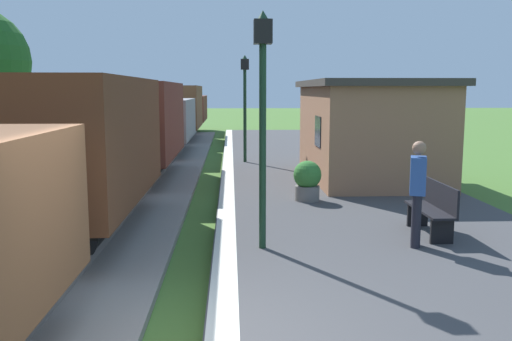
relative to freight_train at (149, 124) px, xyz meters
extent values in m
cube|color=brown|center=(0.00, -9.77, 0.33)|extent=(2.50, 5.60, 2.20)
cube|color=black|center=(0.00, -9.77, -0.62)|extent=(2.10, 5.15, 0.50)
cylinder|color=black|center=(0.00, -7.97, -0.87)|extent=(1.56, 0.84, 0.84)
cylinder|color=black|center=(0.00, -11.56, -0.87)|extent=(1.56, 0.84, 0.84)
cylinder|color=black|center=(0.00, -6.82, -0.62)|extent=(0.20, 0.30, 0.20)
cylinder|color=black|center=(0.00, -12.72, -0.62)|extent=(0.20, 0.30, 0.20)
cube|color=brown|center=(0.00, -3.17, 0.33)|extent=(2.50, 5.60, 2.20)
cube|color=black|center=(0.00, -3.17, -0.62)|extent=(2.10, 5.15, 0.50)
cylinder|color=black|center=(0.00, -1.37, -0.87)|extent=(1.56, 0.84, 0.84)
cylinder|color=black|center=(0.00, -4.96, -0.87)|extent=(1.56, 0.84, 0.84)
cylinder|color=black|center=(0.00, -0.22, -0.62)|extent=(0.20, 0.30, 0.20)
cylinder|color=black|center=(0.00, -6.12, -0.62)|extent=(0.20, 0.30, 0.20)
cube|color=gray|center=(0.00, 3.43, 0.03)|extent=(2.50, 5.60, 1.60)
cube|color=black|center=(0.00, 3.43, -0.62)|extent=(2.10, 5.15, 0.50)
cylinder|color=black|center=(0.00, 5.23, -0.87)|extent=(1.56, 0.84, 0.84)
cylinder|color=black|center=(0.00, 1.64, -0.87)|extent=(1.56, 0.84, 0.84)
cylinder|color=black|center=(0.00, 6.38, -0.62)|extent=(0.20, 0.30, 0.20)
cylinder|color=black|center=(0.00, 0.48, -0.62)|extent=(0.20, 0.30, 0.20)
cube|color=brown|center=(0.00, 10.03, 0.33)|extent=(2.50, 5.60, 2.20)
cube|color=black|center=(0.00, 10.03, -0.62)|extent=(2.10, 5.15, 0.50)
cylinder|color=black|center=(0.00, 11.83, -0.87)|extent=(1.56, 0.84, 0.84)
cylinder|color=black|center=(0.00, 8.24, -0.87)|extent=(1.56, 0.84, 0.84)
cylinder|color=black|center=(0.00, 12.98, -0.62)|extent=(0.20, 0.30, 0.20)
cylinder|color=black|center=(0.00, 7.08, -0.62)|extent=(0.20, 0.30, 0.20)
cube|color=brown|center=(0.00, 16.63, 0.03)|extent=(2.50, 5.60, 1.60)
cube|color=black|center=(0.00, 16.63, -0.62)|extent=(2.10, 5.15, 0.50)
cylinder|color=black|center=(0.00, 18.43, -0.87)|extent=(1.56, 0.84, 0.84)
cylinder|color=black|center=(0.00, 14.84, -0.87)|extent=(1.56, 0.84, 0.84)
cylinder|color=black|center=(0.00, 19.58, -0.62)|extent=(0.20, 0.30, 0.20)
cylinder|color=black|center=(0.00, 13.68, -0.62)|extent=(0.20, 0.30, 0.20)
cube|color=#9E6B4C|center=(6.80, -4.35, 0.00)|extent=(3.20, 5.50, 2.60)
cube|color=#3D3833|center=(6.80, -4.35, 1.39)|extent=(3.50, 5.80, 0.18)
cube|color=black|center=(5.19, -5.45, 0.13)|extent=(0.03, 0.90, 0.80)
cube|color=black|center=(6.35, -10.61, -0.86)|extent=(0.42, 1.50, 0.04)
cube|color=black|center=(6.54, -10.61, -0.62)|extent=(0.04, 1.50, 0.45)
cube|color=black|center=(6.35, -11.21, -1.09)|extent=(0.38, 0.06, 0.42)
cube|color=black|center=(6.35, -10.01, -1.09)|extent=(0.38, 0.06, 0.42)
cylinder|color=black|center=(5.85, -11.41, -0.87)|extent=(0.15, 0.15, 0.86)
cylinder|color=black|center=(5.89, -11.26, -0.87)|extent=(0.15, 0.15, 0.86)
cube|color=#2D5199|center=(5.87, -11.34, -0.14)|extent=(0.34, 0.43, 0.60)
sphere|color=#936B51|center=(5.87, -11.34, 0.30)|extent=(0.22, 0.22, 0.22)
cylinder|color=slate|center=(4.64, -7.51, -1.13)|extent=(0.56, 0.56, 0.34)
sphere|color=#387A33|center=(4.64, -7.51, -0.71)|extent=(0.64, 0.64, 0.64)
cylinder|color=#193823|center=(3.40, -11.31, 0.30)|extent=(0.11, 0.11, 3.20)
cube|color=black|center=(3.40, -11.31, 2.08)|extent=(0.28, 0.28, 0.36)
sphere|color=#F2E5BF|center=(3.40, -11.31, 2.08)|extent=(0.20, 0.20, 0.20)
cone|color=#193823|center=(3.40, -11.31, 2.32)|extent=(0.20, 0.20, 0.16)
cylinder|color=#193823|center=(3.40, -0.58, 0.30)|extent=(0.11, 0.11, 3.20)
cube|color=black|center=(3.40, -0.58, 2.08)|extent=(0.28, 0.28, 0.36)
sphere|color=#F2E5BF|center=(3.40, -0.58, 2.08)|extent=(0.20, 0.20, 0.20)
cone|color=#193823|center=(3.40, -0.58, 2.32)|extent=(0.20, 0.20, 0.16)
camera|label=1|loc=(2.90, -19.90, 1.20)|focal=38.85mm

